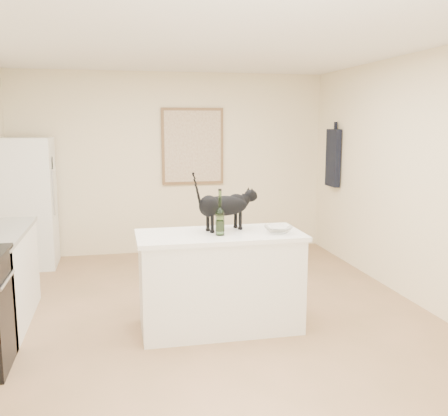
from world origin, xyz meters
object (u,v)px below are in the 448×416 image
black_cat (223,208)px  fridge (27,203)px  glass_bowl (278,229)px  wine_bottle (220,215)px

black_cat → fridge: bearing=114.1°
fridge → black_cat: size_ratio=2.88×
black_cat → glass_bowl: 0.54m
wine_bottle → glass_bowl: size_ratio=1.42×
fridge → wine_bottle: 3.34m
black_cat → glass_bowl: (0.47, -0.21, -0.17)m
fridge → glass_bowl: fridge is taller
glass_bowl → fridge: bearing=134.1°
wine_bottle → fridge: bearing=127.6°
fridge → black_cat: (2.10, -2.44, 0.26)m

